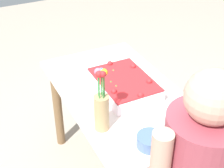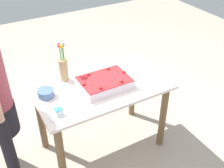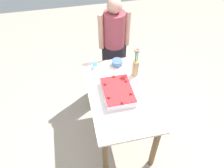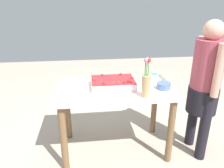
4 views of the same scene
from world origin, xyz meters
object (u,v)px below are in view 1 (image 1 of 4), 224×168
object	(u,v)px
fruit_bowl	(150,141)
cake_knife	(117,56)
flower_vase	(102,107)
serving_plate_with_slice	(195,126)
sheet_cake	(124,84)

from	to	relation	value
fruit_bowl	cake_knife	bearing A→B (deg)	163.09
flower_vase	cake_knife	bearing A→B (deg)	146.97
flower_vase	fruit_bowl	distance (m)	0.32
serving_plate_with_slice	flower_vase	distance (m)	0.54
sheet_cake	cake_knife	size ratio (longest dim) A/B	2.21
sheet_cake	cake_knife	bearing A→B (deg)	158.41
sheet_cake	flower_vase	bearing A→B (deg)	-45.90
sheet_cake	flower_vase	xyz separation A→B (m)	(0.28, -0.29, 0.10)
serving_plate_with_slice	fruit_bowl	bearing A→B (deg)	-88.28
fruit_bowl	serving_plate_with_slice	bearing A→B (deg)	91.72
flower_vase	fruit_bowl	xyz separation A→B (m)	(0.24, 0.17, -0.11)
sheet_cake	serving_plate_with_slice	size ratio (longest dim) A/B	2.49
sheet_cake	cake_knife	distance (m)	0.45
serving_plate_with_slice	cake_knife	distance (m)	0.93
sheet_cake	fruit_bowl	distance (m)	0.53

